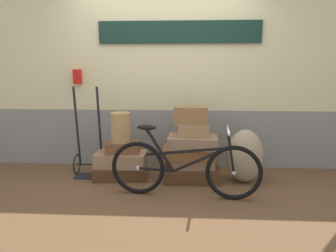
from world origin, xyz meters
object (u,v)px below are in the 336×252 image
at_px(suitcase_2, 123,147).
at_px(wicker_basket, 121,128).
at_px(suitcase_1, 121,159).
at_px(bicycle, 184,168).
at_px(luggage_trolley, 89,154).
at_px(suitcase_6, 193,142).
at_px(burlap_sack, 245,156).
at_px(suitcase_5, 189,153).
at_px(suitcase_7, 194,130).
at_px(suitcase_8, 191,115).
at_px(suitcase_3, 192,174).
at_px(suitcase_0, 121,172).
at_px(suitcase_4, 192,162).

height_order(suitcase_2, wicker_basket, wicker_basket).
height_order(suitcase_1, bicycle, bicycle).
bearing_deg(luggage_trolley, suitcase_2, -12.47).
relative_size(suitcase_6, burlap_sack, 0.91).
relative_size(suitcase_5, suitcase_7, 1.76).
bearing_deg(suitcase_8, suitcase_6, -35.03).
height_order(suitcase_3, suitcase_6, suitcase_6).
distance_m(suitcase_2, luggage_trolley, 0.51).
relative_size(suitcase_2, luggage_trolley, 0.36).
bearing_deg(burlap_sack, suitcase_1, 178.09).
relative_size(suitcase_0, wicker_basket, 1.80).
xyz_separation_m(burlap_sack, bicycle, (-0.76, -0.50, -0.00)).
bearing_deg(suitcase_5, suitcase_1, 177.38).
relative_size(suitcase_3, suitcase_6, 1.13).
bearing_deg(suitcase_4, suitcase_5, -141.40).
height_order(suitcase_3, burlap_sack, burlap_sack).
height_order(suitcase_7, burlap_sack, suitcase_7).
bearing_deg(suitcase_4, burlap_sack, -9.13).
bearing_deg(wicker_basket, suitcase_8, 0.11).
xyz_separation_m(suitcase_8, luggage_trolley, (-1.36, 0.11, -0.56)).
height_order(suitcase_4, burlap_sack, burlap_sack).
height_order(suitcase_4, wicker_basket, wicker_basket).
xyz_separation_m(suitcase_0, burlap_sack, (1.59, -0.04, 0.26)).
distance_m(suitcase_3, burlap_sack, 0.71).
distance_m(suitcase_1, wicker_basket, 0.42).
xyz_separation_m(suitcase_8, wicker_basket, (-0.89, -0.00, -0.17)).
relative_size(suitcase_2, suitcase_7, 1.15).
relative_size(suitcase_7, bicycle, 0.22).
relative_size(suitcase_3, suitcase_8, 1.67).
height_order(suitcase_0, bicycle, bicycle).
bearing_deg(wicker_basket, bicycle, -33.46).
height_order(suitcase_6, suitcase_7, suitcase_7).
height_order(burlap_sack, bicycle, bicycle).
bearing_deg(suitcase_1, suitcase_2, -8.73).
xyz_separation_m(wicker_basket, burlap_sack, (1.57, -0.04, -0.34)).
bearing_deg(suitcase_8, suitcase_0, -175.87).
bearing_deg(bicycle, suitcase_8, 81.74).
height_order(suitcase_8, burlap_sack, suitcase_8).
xyz_separation_m(suitcase_1, suitcase_6, (0.93, -0.03, 0.25)).
bearing_deg(suitcase_8, suitcase_2, -176.51).
distance_m(suitcase_3, suitcase_7, 0.58).
height_order(suitcase_2, suitcase_5, suitcase_2).
height_order(suitcase_5, burlap_sack, burlap_sack).
relative_size(suitcase_0, suitcase_7, 1.84).
distance_m(suitcase_0, luggage_trolley, 0.51).
xyz_separation_m(suitcase_0, suitcase_3, (0.92, -0.02, -0.00)).
bearing_deg(suitcase_2, wicker_basket, -155.20).
height_order(suitcase_2, burlap_sack, burlap_sack).
relative_size(suitcase_2, bicycle, 0.25).
bearing_deg(luggage_trolley, suitcase_5, -5.18).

